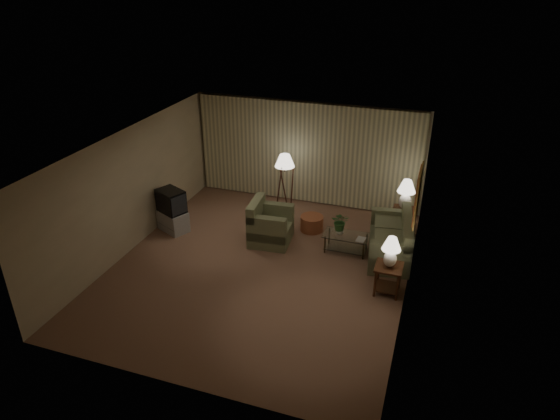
# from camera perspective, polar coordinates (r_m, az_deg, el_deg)

# --- Properties ---
(ground) EXTENTS (7.00, 7.00, 0.00)m
(ground) POSITION_cam_1_polar(r_m,az_deg,el_deg) (10.66, -2.20, -6.45)
(ground) COLOR brown
(ground) RESTS_ON ground
(room_shell) EXTENTS (6.04, 7.02, 2.72)m
(room_shell) POSITION_cam_1_polar(r_m,az_deg,el_deg) (11.11, 0.52, 5.17)
(room_shell) COLOR beige
(room_shell) RESTS_ON ground
(sofa) EXTENTS (1.93, 1.31, 0.76)m
(sofa) POSITION_cam_1_polar(r_m,az_deg,el_deg) (11.06, 12.41, -3.50)
(sofa) COLOR #7A7F59
(sofa) RESTS_ON ground
(armchair) EXTENTS (1.09, 1.05, 0.79)m
(armchair) POSITION_cam_1_polar(r_m,az_deg,el_deg) (11.36, -1.06, -1.85)
(armchair) COLOR #7A7F59
(armchair) RESTS_ON ground
(side_table_near) EXTENTS (0.52, 0.52, 0.60)m
(side_table_near) POSITION_cam_1_polar(r_m,az_deg,el_deg) (9.88, 12.26, -7.22)
(side_table_near) COLOR #361A0E
(side_table_near) RESTS_ON ground
(side_table_far) EXTENTS (0.51, 0.43, 0.60)m
(side_table_far) POSITION_cam_1_polar(r_m,az_deg,el_deg) (12.14, 13.90, -0.69)
(side_table_far) COLOR #361A0E
(side_table_far) RESTS_ON ground
(table_lamp_near) EXTENTS (0.36, 0.36, 0.63)m
(table_lamp_near) POSITION_cam_1_polar(r_m,az_deg,el_deg) (9.59, 12.58, -4.43)
(table_lamp_near) COLOR white
(table_lamp_near) RESTS_ON side_table_near
(table_lamp_far) EXTENTS (0.42, 0.42, 0.73)m
(table_lamp_far) POSITION_cam_1_polar(r_m,az_deg,el_deg) (11.88, 14.22, 2.01)
(table_lamp_far) COLOR white
(table_lamp_far) RESTS_ON side_table_far
(coffee_table) EXTENTS (0.99, 0.54, 0.41)m
(coffee_table) POSITION_cam_1_polar(r_m,az_deg,el_deg) (11.13, 7.55, -3.48)
(coffee_table) COLOR silver
(coffee_table) RESTS_ON ground
(tv_cabinet) EXTENTS (1.08, 1.02, 0.50)m
(tv_cabinet) POSITION_cam_1_polar(r_m,az_deg,el_deg) (12.18, -12.12, -1.20)
(tv_cabinet) COLOR #A5A5A7
(tv_cabinet) RESTS_ON ground
(crt_tv) EXTENTS (0.99, 0.95, 0.54)m
(crt_tv) POSITION_cam_1_polar(r_m,az_deg,el_deg) (11.95, -12.35, 1.01)
(crt_tv) COLOR black
(crt_tv) RESTS_ON tv_cabinet
(floor_lamp) EXTENTS (0.50, 0.50, 1.53)m
(floor_lamp) POSITION_cam_1_polar(r_m,az_deg,el_deg) (12.63, 0.54, 3.25)
(floor_lamp) COLOR #361A0E
(floor_lamp) RESTS_ON ground
(ottoman) EXTENTS (0.57, 0.57, 0.36)m
(ottoman) POSITION_cam_1_polar(r_m,az_deg,el_deg) (11.96, 3.65, -1.52)
(ottoman) COLOR #A54C38
(ottoman) RESTS_ON ground
(vase) EXTENTS (0.17, 0.17, 0.17)m
(vase) POSITION_cam_1_polar(r_m,az_deg,el_deg) (11.04, 6.85, -2.35)
(vase) COLOR white
(vase) RESTS_ON coffee_table
(flowers) EXTENTS (0.44, 0.40, 0.42)m
(flowers) POSITION_cam_1_polar(r_m,az_deg,el_deg) (10.90, 6.94, -0.98)
(flowers) COLOR #31662D
(flowers) RESTS_ON vase
(book) EXTENTS (0.21, 0.27, 0.02)m
(book) POSITION_cam_1_polar(r_m,az_deg,el_deg) (10.93, 8.76, -3.25)
(book) COLOR olive
(book) RESTS_ON coffee_table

